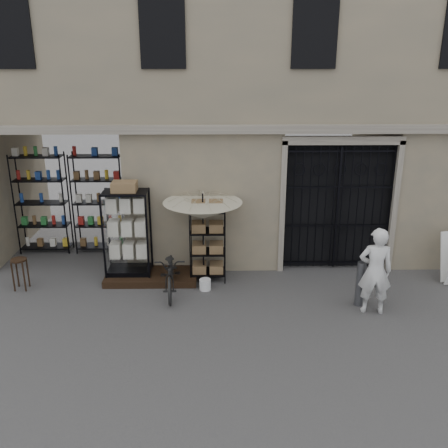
{
  "coord_description": "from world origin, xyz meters",
  "views": [
    {
      "loc": [
        -0.95,
        -8.5,
        4.78
      ],
      "look_at": [
        -0.8,
        1.4,
        1.35
      ],
      "focal_mm": 40.0,
      "sensor_mm": 36.0,
      "label": 1
    }
  ],
  "objects_px": {
    "steel_bollard": "(360,284)",
    "bicycle": "(172,291)",
    "wire_rack": "(208,244)",
    "shopkeeper": "(371,311)",
    "display_cabinet": "(128,237)",
    "market_umbrella": "(203,206)",
    "wooden_stool": "(20,273)",
    "white_bucket": "(205,284)"
  },
  "relations": [
    {
      "from": "market_umbrella",
      "to": "white_bucket",
      "type": "bearing_deg",
      "value": -85.08
    },
    {
      "from": "wire_rack",
      "to": "shopkeeper",
      "type": "distance_m",
      "value": 3.64
    },
    {
      "from": "white_bucket",
      "to": "steel_bollard",
      "type": "distance_m",
      "value": 3.17
    },
    {
      "from": "display_cabinet",
      "to": "wire_rack",
      "type": "distance_m",
      "value": 1.74
    },
    {
      "from": "display_cabinet",
      "to": "bicycle",
      "type": "height_order",
      "value": "display_cabinet"
    },
    {
      "from": "white_bucket",
      "to": "wooden_stool",
      "type": "relative_size",
      "value": 0.36
    },
    {
      "from": "display_cabinet",
      "to": "shopkeeper",
      "type": "bearing_deg",
      "value": -27.83
    },
    {
      "from": "display_cabinet",
      "to": "steel_bollard",
      "type": "relative_size",
      "value": 2.19
    },
    {
      "from": "display_cabinet",
      "to": "wooden_stool",
      "type": "xyz_separation_m",
      "value": [
        -2.22,
        -0.48,
        -0.62
      ]
    },
    {
      "from": "market_umbrella",
      "to": "wooden_stool",
      "type": "height_order",
      "value": "market_umbrella"
    },
    {
      "from": "bicycle",
      "to": "wooden_stool",
      "type": "relative_size",
      "value": 2.48
    },
    {
      "from": "display_cabinet",
      "to": "shopkeeper",
      "type": "xyz_separation_m",
      "value": [
        4.92,
        -1.56,
        -0.98
      ]
    },
    {
      "from": "display_cabinet",
      "to": "market_umbrella",
      "type": "distance_m",
      "value": 1.79
    },
    {
      "from": "white_bucket",
      "to": "steel_bollard",
      "type": "relative_size",
      "value": 0.27
    },
    {
      "from": "bicycle",
      "to": "shopkeeper",
      "type": "height_order",
      "value": "bicycle"
    },
    {
      "from": "display_cabinet",
      "to": "wooden_stool",
      "type": "height_order",
      "value": "display_cabinet"
    },
    {
      "from": "display_cabinet",
      "to": "steel_bollard",
      "type": "bearing_deg",
      "value": -25.36
    },
    {
      "from": "steel_bollard",
      "to": "wire_rack",
      "type": "bearing_deg",
      "value": 157.22
    },
    {
      "from": "wire_rack",
      "to": "steel_bollard",
      "type": "distance_m",
      "value": 3.29
    },
    {
      "from": "wire_rack",
      "to": "market_umbrella",
      "type": "distance_m",
      "value": 0.89
    },
    {
      "from": "bicycle",
      "to": "shopkeeper",
      "type": "xyz_separation_m",
      "value": [
        3.95,
        -0.91,
        0.0
      ]
    },
    {
      "from": "wire_rack",
      "to": "shopkeeper",
      "type": "height_order",
      "value": "wire_rack"
    },
    {
      "from": "market_umbrella",
      "to": "steel_bollard",
      "type": "xyz_separation_m",
      "value": [
        3.11,
        -1.19,
        -1.25
      ]
    },
    {
      "from": "display_cabinet",
      "to": "wire_rack",
      "type": "height_order",
      "value": "display_cabinet"
    },
    {
      "from": "white_bucket",
      "to": "wooden_stool",
      "type": "distance_m",
      "value": 3.9
    },
    {
      "from": "steel_bollard",
      "to": "bicycle",
      "type": "bearing_deg",
      "value": 170.51
    },
    {
      "from": "display_cabinet",
      "to": "bicycle",
      "type": "relative_size",
      "value": 1.18
    },
    {
      "from": "bicycle",
      "to": "steel_bollard",
      "type": "distance_m",
      "value": 3.86
    },
    {
      "from": "wire_rack",
      "to": "wooden_stool",
      "type": "bearing_deg",
      "value": -177.77
    },
    {
      "from": "wire_rack",
      "to": "wooden_stool",
      "type": "xyz_separation_m",
      "value": [
        -3.95,
        -0.46,
        -0.47
      ]
    },
    {
      "from": "wooden_stool",
      "to": "white_bucket",
      "type": "bearing_deg",
      "value": -1.33
    },
    {
      "from": "display_cabinet",
      "to": "market_umbrella",
      "type": "bearing_deg",
      "value": -13.55
    },
    {
      "from": "wooden_stool",
      "to": "shopkeeper",
      "type": "xyz_separation_m",
      "value": [
        7.14,
        -1.09,
        -0.36
      ]
    },
    {
      "from": "wooden_stool",
      "to": "steel_bollard",
      "type": "bearing_deg",
      "value": -6.61
    },
    {
      "from": "display_cabinet",
      "to": "bicycle",
      "type": "bearing_deg",
      "value": -44.21
    },
    {
      "from": "wire_rack",
      "to": "white_bucket",
      "type": "height_order",
      "value": "wire_rack"
    },
    {
      "from": "display_cabinet",
      "to": "white_bucket",
      "type": "distance_m",
      "value": 1.97
    },
    {
      "from": "wire_rack",
      "to": "shopkeeper",
      "type": "relative_size",
      "value": 0.99
    },
    {
      "from": "wire_rack",
      "to": "wooden_stool",
      "type": "relative_size",
      "value": 2.49
    },
    {
      "from": "shopkeeper",
      "to": "market_umbrella",
      "type": "bearing_deg",
      "value": -17.47
    },
    {
      "from": "wire_rack",
      "to": "steel_bollard",
      "type": "height_order",
      "value": "wire_rack"
    },
    {
      "from": "display_cabinet",
      "to": "white_bucket",
      "type": "xyz_separation_m",
      "value": [
        1.68,
        -0.57,
        -0.87
      ]
    }
  ]
}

